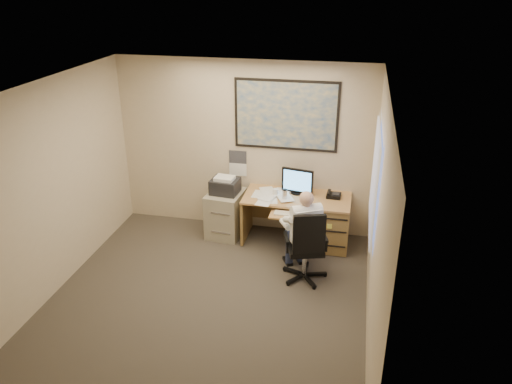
% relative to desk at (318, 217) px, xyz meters
% --- Properties ---
extents(room_shell, '(4.00, 4.50, 2.70)m').
position_rel_desk_xyz_m(room_shell, '(-1.23, -1.90, 0.91)').
color(room_shell, '#3C362E').
rests_on(room_shell, ground).
extents(desk, '(1.60, 0.97, 1.14)m').
position_rel_desk_xyz_m(desk, '(0.00, 0.00, 0.00)').
color(desk, tan).
rests_on(desk, ground).
extents(world_map, '(1.56, 0.03, 1.06)m').
position_rel_desk_xyz_m(world_map, '(-0.58, 0.33, 1.46)').
color(world_map, '#1E4C93').
rests_on(world_map, room_shell).
extents(wall_calendar, '(0.28, 0.01, 0.42)m').
position_rel_desk_xyz_m(wall_calendar, '(-1.33, 0.34, 0.64)').
color(wall_calendar, white).
rests_on(wall_calendar, room_shell).
extents(window_blinds, '(0.06, 1.40, 1.30)m').
position_rel_desk_xyz_m(window_blinds, '(0.74, -1.10, 1.11)').
color(window_blinds, beige).
rests_on(window_blinds, room_shell).
extents(filing_cabinet, '(0.57, 0.66, 0.99)m').
position_rel_desk_xyz_m(filing_cabinet, '(-1.44, -0.02, -0.02)').
color(filing_cabinet, '#A39B83').
rests_on(filing_cabinet, ground).
extents(office_chair, '(0.79, 0.79, 1.07)m').
position_rel_desk_xyz_m(office_chair, '(-0.09, -1.05, -0.13)').
color(office_chair, black).
rests_on(office_chair, ground).
extents(person, '(0.79, 0.89, 1.27)m').
position_rel_desk_xyz_m(person, '(-0.08, -0.97, 0.19)').
color(person, white).
rests_on(person, office_chair).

